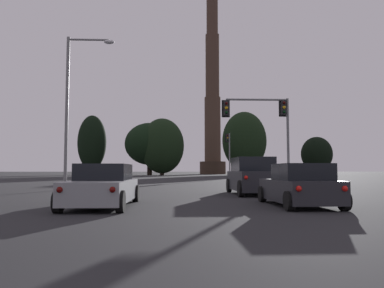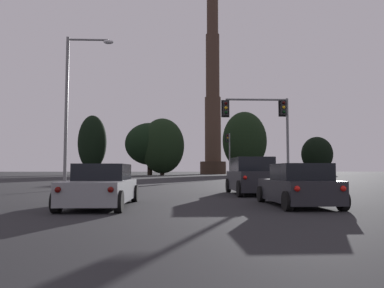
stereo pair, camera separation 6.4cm
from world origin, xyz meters
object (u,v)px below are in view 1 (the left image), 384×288
at_px(street_lamp, 74,97).
at_px(hatchback_right_lane_second, 299,186).
at_px(smokestack, 213,94).
at_px(traffic_light_far_right, 229,149).
at_px(sedan_left_lane_second, 103,186).
at_px(suv_right_lane_front, 253,176).
at_px(traffic_light_overhead_right, 267,119).

bearing_deg(street_lamp, hatchback_right_lane_second, -45.08).
bearing_deg(smokestack, traffic_light_far_right, -93.43).
xyz_separation_m(hatchback_right_lane_second, sedan_left_lane_second, (-6.63, 0.20, 0.00)).
relative_size(suv_right_lane_front, traffic_light_overhead_right, 0.77).
bearing_deg(sedan_left_lane_second, traffic_light_overhead_right, 56.92).
bearing_deg(street_lamp, suv_right_lane_front, -23.15).
distance_m(traffic_light_far_right, street_lamp, 33.45).
bearing_deg(traffic_light_overhead_right, sedan_left_lane_second, -123.46).
height_order(traffic_light_far_right, street_lamp, street_lamp).
xyz_separation_m(suv_right_lane_front, smokestack, (7.35, 95.90, 24.04)).
bearing_deg(sedan_left_lane_second, smokestack, 82.74).
bearing_deg(traffic_light_far_right, hatchback_right_lane_second, -94.70).
bearing_deg(sedan_left_lane_second, hatchback_right_lane_second, -1.31).
bearing_deg(hatchback_right_lane_second, street_lamp, 133.89).
distance_m(suv_right_lane_front, sedan_left_lane_second, 8.71).
relative_size(sedan_left_lane_second, smokestack, 0.07).
distance_m(sedan_left_lane_second, traffic_light_far_right, 42.12).
xyz_separation_m(traffic_light_far_right, street_lamp, (-13.90, -30.39, 1.47)).
relative_size(hatchback_right_lane_second, traffic_light_far_right, 0.63).
bearing_deg(hatchback_right_lane_second, sedan_left_lane_second, 177.28).
distance_m(hatchback_right_lane_second, traffic_light_overhead_right, 14.45).
relative_size(suv_right_lane_front, street_lamp, 0.52).
height_order(sedan_left_lane_second, smokestack, smokestack).
distance_m(suv_right_lane_front, traffic_light_overhead_right, 8.82).
xyz_separation_m(suv_right_lane_front, traffic_light_overhead_right, (2.58, 7.45, 3.94)).
bearing_deg(traffic_light_overhead_right, traffic_light_far_right, 87.69).
height_order(street_lamp, smokestack, smokestack).
distance_m(hatchback_right_lane_second, traffic_light_far_right, 41.25).
bearing_deg(street_lamp, sedan_left_lane_second, -69.35).
bearing_deg(traffic_light_far_right, suv_right_lane_front, -96.05).
relative_size(sedan_left_lane_second, traffic_light_overhead_right, 0.74).
relative_size(hatchback_right_lane_second, street_lamp, 0.43).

